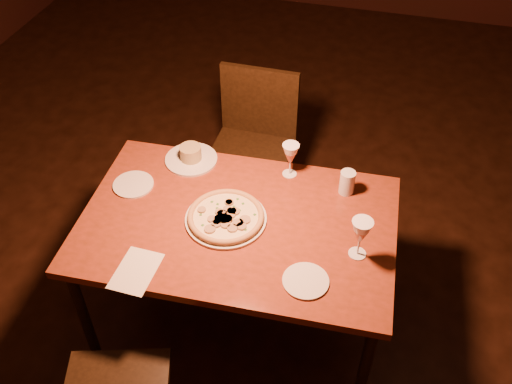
# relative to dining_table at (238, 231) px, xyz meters

# --- Properties ---
(floor) EXTENTS (7.00, 7.00, 0.00)m
(floor) POSITION_rel_dining_table_xyz_m (0.23, 0.13, -0.64)
(floor) COLOR #311A10
(floor) RESTS_ON ground
(dining_table) EXTENTS (1.35, 0.90, 0.70)m
(dining_table) POSITION_rel_dining_table_xyz_m (0.00, 0.00, 0.00)
(dining_table) COLOR maroon
(dining_table) RESTS_ON floor
(chair_far) EXTENTS (0.43, 0.43, 0.88)m
(chair_far) POSITION_rel_dining_table_xyz_m (-0.15, 0.79, -0.14)
(chair_far) COLOR black
(chair_far) RESTS_ON floor
(pizza_plate) EXTENTS (0.34, 0.34, 0.04)m
(pizza_plate) POSITION_rel_dining_table_xyz_m (-0.05, -0.01, 0.08)
(pizza_plate) COLOR silver
(pizza_plate) RESTS_ON dining_table
(ramekin_saucer) EXTENTS (0.24, 0.24, 0.08)m
(ramekin_saucer) POSITION_rel_dining_table_xyz_m (-0.32, 0.33, 0.09)
(ramekin_saucer) COLOR silver
(ramekin_saucer) RESTS_ON dining_table
(wine_glass_far) EXTENTS (0.08, 0.08, 0.17)m
(wine_glass_far) POSITION_rel_dining_table_xyz_m (0.15, 0.35, 0.15)
(wine_glass_far) COLOR #C76F52
(wine_glass_far) RESTS_ON dining_table
(wine_glass_right) EXTENTS (0.08, 0.08, 0.18)m
(wine_glass_right) POSITION_rel_dining_table_xyz_m (0.51, -0.05, 0.15)
(wine_glass_right) COLOR #C76F52
(wine_glass_right) RESTS_ON dining_table
(water_tumbler) EXTENTS (0.07, 0.07, 0.11)m
(water_tumbler) POSITION_rel_dining_table_xyz_m (0.41, 0.30, 0.12)
(water_tumbler) COLOR silver
(water_tumbler) RESTS_ON dining_table
(side_plate_left) EXTENTS (0.18, 0.18, 0.01)m
(side_plate_left) POSITION_rel_dining_table_xyz_m (-0.51, 0.09, 0.07)
(side_plate_left) COLOR silver
(side_plate_left) RESTS_ON dining_table
(side_plate_near) EXTENTS (0.18, 0.18, 0.01)m
(side_plate_near) POSITION_rel_dining_table_xyz_m (0.34, -0.24, 0.07)
(side_plate_near) COLOR silver
(side_plate_near) RESTS_ON dining_table
(menu_card) EXTENTS (0.15, 0.22, 0.00)m
(menu_card) POSITION_rel_dining_table_xyz_m (-0.30, -0.36, 0.06)
(menu_card) COLOR silver
(menu_card) RESTS_ON dining_table
(pendant_light) EXTENTS (0.12, 0.12, 0.12)m
(pendant_light) POSITION_rel_dining_table_xyz_m (0.00, 0.00, 0.97)
(pendant_light) COLOR #FF7C47
(pendant_light) RESTS_ON ceiling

